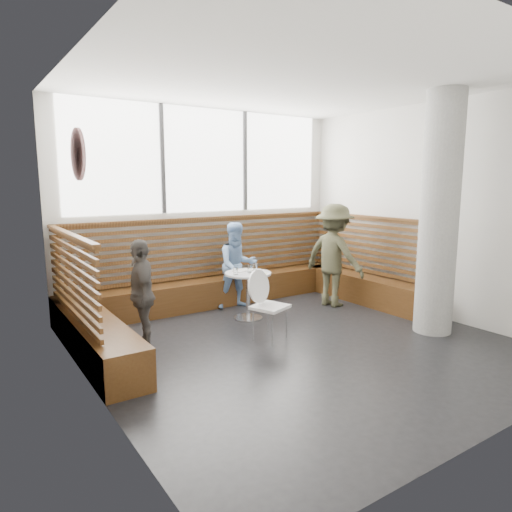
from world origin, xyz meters
TOP-DOWN VIEW (x-y plane):
  - room at (0.00, 0.00)m, footprint 5.00×5.00m
  - booth at (0.00, 1.77)m, footprint 5.00×2.50m
  - concrete_column at (1.85, -0.60)m, footprint 0.50×0.50m
  - wall_art at (-2.46, 0.40)m, footprint 0.03×0.50m
  - cafe_table at (0.05, 1.29)m, footprint 0.69×0.69m
  - cafe_chair at (-0.22, 0.42)m, footprint 0.44×0.43m
  - adult_man at (1.64, 1.14)m, footprint 0.82×1.18m
  - child_back at (0.24, 1.91)m, footprint 0.75×0.62m
  - child_left at (-1.67, 1.03)m, footprint 0.51×0.85m
  - plate_near at (-0.02, 1.44)m, footprint 0.19×0.19m
  - plate_far at (0.15, 1.44)m, footprint 0.21×0.21m
  - glass_left at (-0.18, 1.27)m, footprint 0.07×0.07m
  - glass_mid at (0.07, 1.27)m, footprint 0.07×0.07m
  - glass_right at (0.21, 1.35)m, footprint 0.07×0.07m
  - menu_card at (0.12, 1.11)m, footprint 0.25×0.21m

SIDE VIEW (x-z plane):
  - booth at x=0.00m, z-range -0.31..1.13m
  - cafe_table at x=0.05m, z-range 0.15..0.86m
  - cafe_chair at x=-0.22m, z-range 0.08..0.99m
  - child_left at x=-1.67m, z-range 0.00..1.36m
  - child_back at x=0.24m, z-range 0.00..1.39m
  - menu_card at x=0.12m, z-range 0.71..0.71m
  - plate_near at x=-0.02m, z-range 0.71..0.72m
  - plate_far at x=0.15m, z-range 0.71..0.72m
  - glass_left at x=-0.18m, z-range 0.71..0.81m
  - glass_right at x=0.21m, z-range 0.71..0.82m
  - glass_mid at x=0.07m, z-range 0.71..0.82m
  - adult_man at x=1.64m, z-range 0.00..1.68m
  - concrete_column at x=1.85m, z-range 0.00..3.20m
  - room at x=0.00m, z-range 0.00..3.20m
  - wall_art at x=-2.46m, z-range 2.05..2.55m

